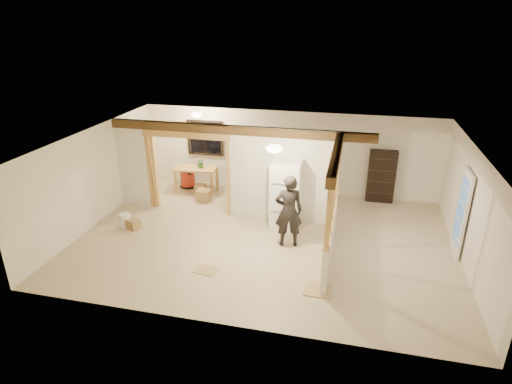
% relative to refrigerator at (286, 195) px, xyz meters
% --- Properties ---
extents(floor, '(9.00, 6.50, 0.01)m').
position_rel_refrigerator_xyz_m(floor, '(-0.38, -0.78, -0.90)').
color(floor, '#BDAB8D').
rests_on(floor, ground).
extents(ceiling, '(9.00, 6.50, 0.01)m').
position_rel_refrigerator_xyz_m(ceiling, '(-0.38, -0.78, 1.61)').
color(ceiling, white).
extents(wall_back, '(9.00, 0.01, 2.50)m').
position_rel_refrigerator_xyz_m(wall_back, '(-0.38, 2.47, 0.36)').
color(wall_back, silver).
rests_on(wall_back, floor).
extents(wall_front, '(9.00, 0.01, 2.50)m').
position_rel_refrigerator_xyz_m(wall_front, '(-0.38, -4.03, 0.36)').
color(wall_front, silver).
rests_on(wall_front, floor).
extents(wall_left, '(0.01, 6.50, 2.50)m').
position_rel_refrigerator_xyz_m(wall_left, '(-4.88, -0.78, 0.36)').
color(wall_left, silver).
rests_on(wall_left, floor).
extents(wall_right, '(0.01, 6.50, 2.50)m').
position_rel_refrigerator_xyz_m(wall_right, '(4.12, -0.78, 0.36)').
color(wall_right, silver).
rests_on(wall_right, floor).
extents(partition_left_stub, '(0.90, 0.12, 2.50)m').
position_rel_refrigerator_xyz_m(partition_left_stub, '(-4.43, 0.42, 0.36)').
color(partition_left_stub, silver).
rests_on(partition_left_stub, floor).
extents(partition_center, '(2.80, 0.12, 2.50)m').
position_rel_refrigerator_xyz_m(partition_center, '(-0.18, 0.42, 0.36)').
color(partition_center, silver).
rests_on(partition_center, floor).
extents(doorway_frame, '(2.46, 0.14, 2.20)m').
position_rel_refrigerator_xyz_m(doorway_frame, '(-2.78, 0.42, 0.21)').
color(doorway_frame, tan).
rests_on(doorway_frame, floor).
extents(header_beam_back, '(7.00, 0.18, 0.22)m').
position_rel_refrigerator_xyz_m(header_beam_back, '(-1.38, 0.42, 1.49)').
color(header_beam_back, brown).
rests_on(header_beam_back, ceiling).
extents(header_beam_right, '(0.18, 3.30, 0.22)m').
position_rel_refrigerator_xyz_m(header_beam_right, '(1.22, -1.18, 1.49)').
color(header_beam_right, brown).
rests_on(header_beam_right, ceiling).
extents(pony_wall, '(0.12, 3.20, 1.00)m').
position_rel_refrigerator_xyz_m(pony_wall, '(1.22, -1.18, -0.39)').
color(pony_wall, silver).
rests_on(pony_wall, floor).
extents(stud_partition, '(0.14, 3.20, 1.32)m').
position_rel_refrigerator_xyz_m(stud_partition, '(1.22, -1.18, 0.77)').
color(stud_partition, tan).
rests_on(stud_partition, pony_wall).
extents(window_back, '(1.12, 0.10, 1.10)m').
position_rel_refrigerator_xyz_m(window_back, '(-2.98, 2.39, 0.66)').
color(window_back, black).
rests_on(window_back, wall_back).
extents(french_door, '(0.12, 0.86, 2.00)m').
position_rel_refrigerator_xyz_m(french_door, '(4.04, -0.38, 0.11)').
color(french_door, white).
rests_on(french_door, floor).
extents(ceiling_dome_main, '(0.36, 0.36, 0.16)m').
position_rel_refrigerator_xyz_m(ceiling_dome_main, '(-0.08, -1.28, 1.59)').
color(ceiling_dome_main, '#FFEABF').
rests_on(ceiling_dome_main, ceiling).
extents(ceiling_dome_util, '(0.32, 0.32, 0.14)m').
position_rel_refrigerator_xyz_m(ceiling_dome_util, '(-2.88, 1.52, 1.59)').
color(ceiling_dome_util, '#FFEABF').
rests_on(ceiling_dome_util, ceiling).
extents(hanging_bulb, '(0.07, 0.07, 0.07)m').
position_rel_refrigerator_xyz_m(hanging_bulb, '(-2.38, 0.82, 1.29)').
color(hanging_bulb, '#FFD88C').
rests_on(hanging_bulb, ceiling).
extents(refrigerator, '(0.73, 0.71, 1.78)m').
position_rel_refrigerator_xyz_m(refrigerator, '(0.00, 0.00, 0.00)').
color(refrigerator, white).
rests_on(refrigerator, floor).
extents(woman, '(0.73, 0.58, 1.77)m').
position_rel_refrigerator_xyz_m(woman, '(0.22, -0.94, -0.01)').
color(woman, black).
rests_on(woman, floor).
extents(work_table, '(1.33, 0.77, 0.80)m').
position_rel_refrigerator_xyz_m(work_table, '(-3.07, 1.70, -0.49)').
color(work_table, tan).
rests_on(work_table, floor).
extents(potted_plant, '(0.34, 0.32, 0.31)m').
position_rel_refrigerator_xyz_m(potted_plant, '(-2.91, 1.72, 0.06)').
color(potted_plant, '#2F6D28').
rests_on(potted_plant, work_table).
extents(shop_vac, '(0.65, 0.65, 0.68)m').
position_rel_refrigerator_xyz_m(shop_vac, '(-3.50, 2.04, -0.55)').
color(shop_vac, '#A52614').
rests_on(shop_vac, floor).
extents(bookshelf, '(0.78, 0.26, 1.55)m').
position_rel_refrigerator_xyz_m(bookshelf, '(2.42, 2.27, -0.12)').
color(bookshelf, black).
rests_on(bookshelf, floor).
extents(bucket, '(0.36, 0.36, 0.36)m').
position_rel_refrigerator_xyz_m(bucket, '(-4.03, -0.96, -0.71)').
color(bucket, white).
rests_on(bucket, floor).
extents(box_util_a, '(0.42, 0.37, 0.34)m').
position_rel_refrigerator_xyz_m(box_util_a, '(-2.63, 1.09, -0.72)').
color(box_util_a, '#9A794A').
rests_on(box_util_a, floor).
extents(box_util_b, '(0.39, 0.39, 0.32)m').
position_rel_refrigerator_xyz_m(box_util_b, '(-2.87, 1.51, -0.73)').
color(box_util_b, '#9A794A').
rests_on(box_util_b, floor).
extents(box_front, '(0.38, 0.35, 0.25)m').
position_rel_refrigerator_xyz_m(box_front, '(-3.79, -1.02, -0.77)').
color(box_front, '#9A794A').
rests_on(box_front, floor).
extents(floor_panel_near, '(0.54, 0.54, 0.02)m').
position_rel_refrigerator_xyz_m(floor_panel_near, '(1.11, -2.61, -0.88)').
color(floor_panel_near, tan).
rests_on(floor_panel_near, floor).
extents(floor_panel_far, '(0.53, 0.45, 0.02)m').
position_rel_refrigerator_xyz_m(floor_panel_far, '(-1.30, -2.45, -0.88)').
color(floor_panel_far, tan).
rests_on(floor_panel_far, floor).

